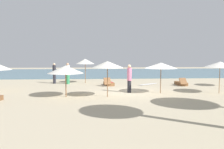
# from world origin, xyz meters

# --- Properties ---
(ground_plane) EXTENTS (60.00, 60.00, 0.00)m
(ground_plane) POSITION_xyz_m (0.00, 0.00, 0.00)
(ground_plane) COLOR #BCAD8E
(ocean_water) EXTENTS (48.00, 16.00, 0.06)m
(ocean_water) POSITION_xyz_m (0.00, 17.00, 0.03)
(ocean_water) COLOR slate
(ocean_water) RESTS_ON ground_plane
(umbrella_0) EXTENTS (2.02, 2.02, 2.27)m
(umbrella_0) POSITION_xyz_m (-1.51, -1.76, 2.05)
(umbrella_0) COLOR brown
(umbrella_0) RESTS_ON ground_plane
(umbrella_1) EXTENTS (1.72, 1.72, 2.25)m
(umbrella_1) POSITION_xyz_m (-3.26, 5.47, 2.01)
(umbrella_1) COLOR brown
(umbrella_1) RESTS_ON ground_plane
(umbrella_2) EXTENTS (2.26, 2.26, 1.98)m
(umbrella_2) POSITION_xyz_m (-4.13, -1.55, 1.74)
(umbrella_2) COLOR brown
(umbrella_2) RESTS_ON ground_plane
(umbrella_3) EXTENTS (2.24, 2.24, 2.11)m
(umbrella_3) POSITION_xyz_m (2.22, -0.54, 1.92)
(umbrella_3) COLOR brown
(umbrella_3) RESTS_ON ground_plane
(umbrella_7) EXTENTS (2.08, 2.08, 2.19)m
(umbrella_7) POSITION_xyz_m (6.25, -0.83, 1.99)
(umbrella_7) COLOR olive
(umbrella_7) RESTS_ON ground_plane
(lounger_0) EXTENTS (0.95, 1.75, 0.72)m
(lounger_0) POSITION_xyz_m (-1.17, 3.75, 0.18)
(lounger_0) COLOR brown
(lounger_0) RESTS_ON ground_plane
(lounger_1) EXTENTS (0.75, 1.74, 0.69)m
(lounger_1) POSITION_xyz_m (5.09, 3.47, 0.17)
(lounger_1) COLOR brown
(lounger_1) RESTS_ON ground_plane
(person_0) EXTENTS (0.44, 0.44, 1.90)m
(person_0) POSITION_xyz_m (-4.81, 4.96, 0.96)
(person_0) COLOR #338C59
(person_0) RESTS_ON ground_plane
(person_1) EXTENTS (0.43, 0.43, 1.87)m
(person_1) POSITION_xyz_m (-6.06, 5.32, 0.97)
(person_1) COLOR #26262D
(person_1) RESTS_ON ground_plane
(person_2) EXTENTS (0.44, 0.44, 1.96)m
(person_2) POSITION_xyz_m (0.09, -0.18, 1.01)
(person_2) COLOR #26262D
(person_2) RESTS_ON ground_plane
(surfboard) EXTENTS (2.21, 1.86, 0.07)m
(surfboard) POSITION_xyz_m (2.35, 4.07, 0.04)
(surfboard) COLOR silver
(surfboard) RESTS_ON ground_plane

